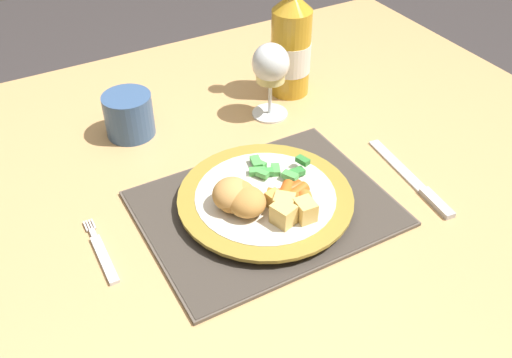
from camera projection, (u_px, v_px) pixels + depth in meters
The scene contains 12 objects.
dining_table at pixel (270, 210), 1.00m from camera, with size 1.23×1.06×0.74m.
placemat at pixel (265, 208), 0.88m from camera, with size 0.37×0.29×0.01m.
dinner_plate at pixel (265, 199), 0.87m from camera, with size 0.27×0.27×0.02m.
breaded_croquettes at pixel (238, 197), 0.83m from camera, with size 0.09×0.10×0.04m.
green_beans_pile at pixel (274, 169), 0.90m from camera, with size 0.09×0.09×0.02m.
glazed_carrots at pixel (292, 197), 0.85m from camera, with size 0.07×0.09×0.02m.
fork at pixel (102, 255), 0.80m from camera, with size 0.02×0.14×0.01m.
table_knife at pixel (416, 183), 0.92m from camera, with size 0.04×0.22×0.01m.
wine_glass at pixel (271, 67), 1.03m from camera, with size 0.07×0.07×0.15m.
bottle at pixel (291, 45), 1.09m from camera, with size 0.08×0.08×0.26m.
roast_potatoes at pixel (288, 208), 0.82m from camera, with size 0.06×0.07×0.03m.
drinking_cup at pixel (129, 114), 1.01m from camera, with size 0.09×0.09×0.08m.
Camera 1 is at (-0.38, -0.64, 1.33)m, focal length 40.00 mm.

